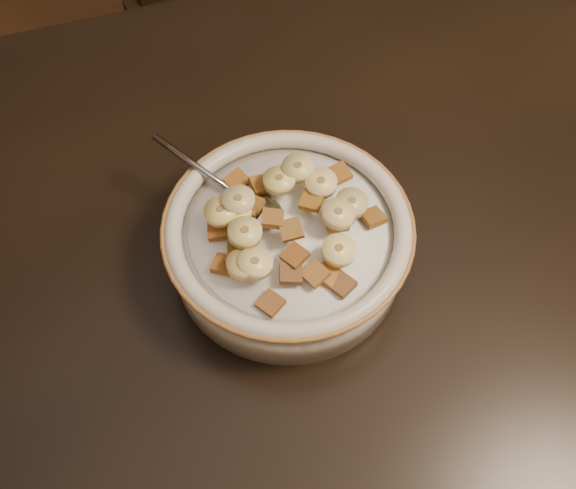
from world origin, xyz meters
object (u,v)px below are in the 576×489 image
object	(u,v)px
spoon	(257,209)
cereal_bowl	(288,246)
table	(402,242)
chair	(258,15)

from	to	relation	value
spoon	cereal_bowl	bearing A→B (deg)	90.00
table	cereal_bowl	size ratio (longest dim) A/B	6.14
spoon	table	bearing A→B (deg)	130.96
cereal_bowl	spoon	bearing A→B (deg)	123.13
table	spoon	bearing A→B (deg)	166.66
table	chair	xyz separation A→B (m)	(0.08, 0.72, -0.25)
chair	cereal_bowl	bearing A→B (deg)	-114.80
chair	cereal_bowl	size ratio (longest dim) A/B	4.22
chair	spoon	distance (m)	0.79
chair	cereal_bowl	distance (m)	0.79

